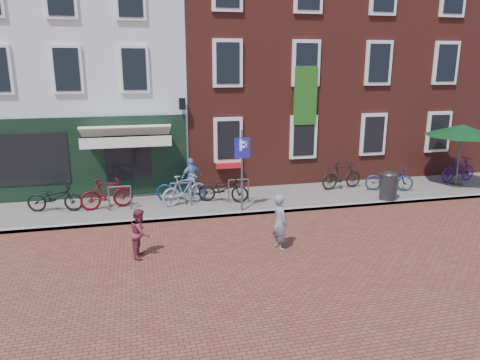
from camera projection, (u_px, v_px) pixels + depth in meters
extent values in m
plane|color=brown|center=(232.00, 217.00, 14.66)|extent=(80.00, 80.00, 0.00)
cube|color=slate|center=(250.00, 200.00, 16.28)|extent=(24.00, 3.00, 0.10)
cube|color=silver|center=(80.00, 70.00, 19.03)|extent=(8.00, 8.00, 9.00)
cube|color=maroon|center=(242.00, 58.00, 20.42)|extent=(6.00, 8.00, 10.00)
cube|color=maroon|center=(364.00, 58.00, 21.73)|extent=(6.00, 8.00, 10.00)
cube|color=maroon|center=(479.00, 69.00, 23.27)|extent=(7.00, 8.00, 9.00)
cylinder|color=#333436|center=(389.00, 187.00, 16.06)|extent=(0.60, 0.60, 0.90)
ellipsoid|color=#333436|center=(390.00, 173.00, 15.92)|extent=(0.60, 0.60, 0.27)
cylinder|color=#4C4C4F|center=(242.00, 171.00, 14.62)|extent=(0.07, 0.07, 2.67)
cube|color=#1E1E94|center=(242.00, 148.00, 14.40)|extent=(0.50, 0.04, 0.65)
cylinder|color=#4C4C4F|center=(455.00, 185.00, 17.88)|extent=(0.50, 0.50, 0.08)
cylinder|color=#4C4C4F|center=(459.00, 157.00, 17.59)|extent=(0.06, 0.06, 2.32)
cone|color=#0C3716|center=(463.00, 127.00, 17.30)|extent=(2.76, 2.76, 0.45)
imported|color=gray|center=(280.00, 222.00, 11.98)|extent=(0.47, 0.62, 1.51)
imported|color=brown|center=(140.00, 233.00, 11.53)|extent=(0.60, 0.70, 1.27)
imported|color=#6A95BD|center=(191.00, 177.00, 16.40)|extent=(0.89, 0.64, 1.41)
imported|color=black|center=(55.00, 197.00, 14.77)|extent=(1.85, 0.89, 0.93)
imported|color=#5D0510|center=(107.00, 194.00, 15.03)|extent=(1.78, 0.82, 1.03)
imported|color=navy|center=(182.00, 188.00, 15.90)|extent=(1.87, 1.01, 0.93)
imported|color=#A7A7AA|center=(184.00, 189.00, 15.53)|extent=(1.77, 1.15, 1.03)
imported|color=black|center=(223.00, 189.00, 15.76)|extent=(1.88, 1.21, 0.93)
imported|color=black|center=(342.00, 176.00, 17.39)|extent=(1.77, 0.73, 1.03)
imported|color=#15324C|center=(389.00, 179.00, 17.14)|extent=(1.88, 1.14, 0.93)
imported|color=#3D1252|center=(458.00, 169.00, 18.41)|extent=(1.77, 0.74, 1.03)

